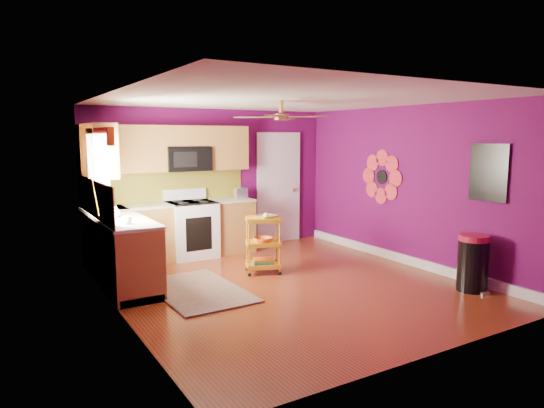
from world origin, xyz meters
TOP-DOWN VIEW (x-y plane):
  - ground at (0.00, 0.00)m, footprint 5.00×5.00m
  - room_envelope at (0.03, 0.00)m, footprint 4.54×5.04m
  - lower_cabinets at (-1.35, 1.82)m, footprint 2.81×2.31m
  - electric_range at (-0.55, 2.17)m, footprint 0.76×0.66m
  - upper_cabinetry at (-1.24, 2.17)m, footprint 2.80×2.30m
  - left_window at (-2.22, 1.05)m, footprint 0.08×1.35m
  - panel_door at (1.35, 2.47)m, footprint 0.95×0.11m
  - right_wall_art at (2.23, -0.34)m, footprint 0.04×2.74m
  - ceiling_fan at (0.00, 0.20)m, footprint 1.01×1.01m
  - shag_rug at (-1.17, 0.38)m, footprint 1.08×1.71m
  - rolling_cart at (0.00, 0.69)m, footprint 0.60×0.53m
  - trash_can at (1.95, -1.44)m, footprint 0.42×0.45m
  - teal_kettle at (0.40, 2.22)m, footprint 0.18×0.18m
  - toaster at (0.40, 2.21)m, footprint 0.22×0.15m
  - soap_bottle_a at (-2.02, 1.28)m, footprint 0.09×0.09m
  - soap_bottle_b at (-1.99, 1.21)m, footprint 0.12×0.12m
  - counter_dish at (-1.97, 2.03)m, footprint 0.28×0.28m
  - counter_cup at (-2.00, 0.61)m, footprint 0.12×0.12m

SIDE VIEW (x-z plane):
  - ground at x=0.00m, z-range 0.00..0.00m
  - shag_rug at x=-1.17m, z-range 0.00..0.02m
  - trash_can at x=1.95m, z-range 0.00..0.75m
  - lower_cabinets at x=-1.35m, z-range -0.04..0.90m
  - rolling_cart at x=0.00m, z-range 0.01..0.92m
  - electric_range at x=-0.55m, z-range -0.08..1.05m
  - counter_dish at x=-1.97m, z-range 0.94..1.01m
  - counter_cup at x=-2.00m, z-range 0.94..1.04m
  - soap_bottle_b at x=-1.99m, z-range 0.94..1.09m
  - teal_kettle at x=0.40m, z-range 0.92..1.13m
  - panel_door at x=1.35m, z-range -0.05..2.10m
  - toaster at x=0.40m, z-range 0.94..1.12m
  - soap_bottle_a at x=-2.02m, z-range 0.94..1.13m
  - right_wall_art at x=2.23m, z-range 0.92..1.96m
  - room_envelope at x=0.03m, z-range 0.37..2.89m
  - left_window at x=-2.22m, z-range 1.20..2.28m
  - upper_cabinetry at x=-1.24m, z-range 1.17..2.43m
  - ceiling_fan at x=0.00m, z-range 2.16..2.42m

